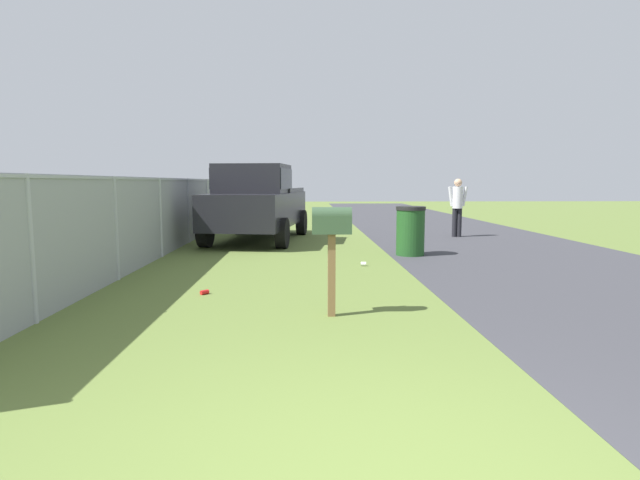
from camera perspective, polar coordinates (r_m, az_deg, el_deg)
road_asphalt at (r=9.64m, az=27.42°, el=-3.84°), size 60.00×5.60×0.01m
mailbox at (r=6.02m, az=1.34°, el=1.18°), size 0.22×0.48×1.33m
pickup_truck at (r=13.98m, az=-7.18°, el=4.40°), size 5.23×2.76×2.09m
trash_bin at (r=11.33m, az=10.22°, el=1.03°), size 0.65×0.65×1.09m
pedestrian at (r=15.44m, az=15.32°, el=4.04°), size 0.30×0.57×1.72m
fence_section at (r=12.66m, az=-16.07°, el=3.19°), size 18.25×0.07×1.72m
litter_cup_midfield_a at (r=9.82m, az=4.94°, el=-2.72°), size 0.09×0.11×0.08m
litter_can_near_hydrant at (r=7.53m, az=-12.96°, el=-5.78°), size 0.13×0.13×0.07m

